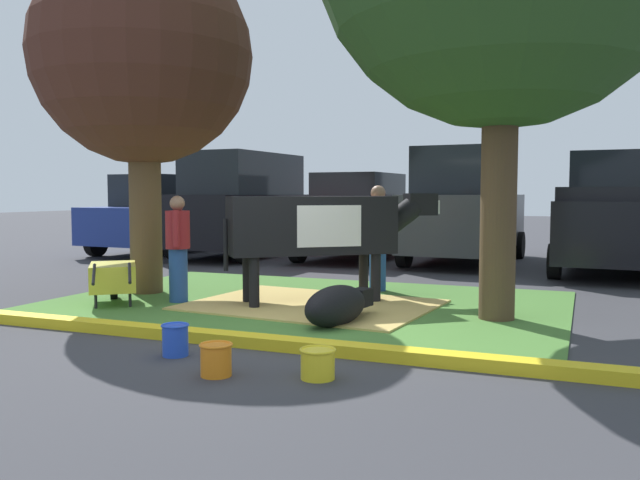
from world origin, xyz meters
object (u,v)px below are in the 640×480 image
(shade_tree_left, at_px, (143,57))
(pickup_truck_black, at_px, (618,215))
(bucket_blue, at_px, (175,339))
(suv_black, at_px, (244,205))
(suv_dark_grey, at_px, (466,206))
(bucket_orange, at_px, (216,359))
(sedan_blue, at_px, (162,215))
(person_visitor_near, at_px, (178,246))
(wheelbarrow, at_px, (113,278))
(person_handler, at_px, (378,235))
(bucket_yellow, at_px, (318,363))
(calf_lying, at_px, (337,306))
(hatchback_white, at_px, (359,217))
(cow_holstein, at_px, (319,226))

(shade_tree_left, xyz_separation_m, pickup_truck_black, (6.88, 6.01, -2.50))
(shade_tree_left, relative_size, bucket_blue, 17.26)
(suv_black, distance_m, suv_dark_grey, 5.32)
(bucket_orange, distance_m, suv_black, 10.71)
(bucket_orange, bearing_deg, suv_black, 117.33)
(sedan_blue, bearing_deg, person_visitor_near, -52.85)
(wheelbarrow, bearing_deg, person_visitor_near, 33.15)
(shade_tree_left, xyz_separation_m, person_handler, (3.27, 1.53, -2.71))
(bucket_yellow, distance_m, suv_dark_grey, 9.86)
(person_handler, xyz_separation_m, sedan_blue, (-7.18, 4.36, 0.08))
(shade_tree_left, height_order, bucket_orange, shade_tree_left)
(shade_tree_left, xyz_separation_m, bucket_orange, (3.41, -3.60, -3.47))
(shade_tree_left, bearing_deg, wheelbarrow, -77.79)
(shade_tree_left, xyz_separation_m, calf_lying, (3.62, -1.22, -3.38))
(person_handler, height_order, sedan_blue, sedan_blue)
(bucket_yellow, bearing_deg, suv_dark_grey, 92.56)
(bucket_orange, bearing_deg, person_handler, 91.55)
(calf_lying, xyz_separation_m, person_visitor_near, (-2.64, 0.65, 0.57))
(calf_lying, bearing_deg, hatchback_white, 106.86)
(person_visitor_near, bearing_deg, bucket_blue, -56.36)
(bucket_orange, distance_m, hatchback_white, 10.23)
(person_visitor_near, bearing_deg, wheelbarrow, -146.85)
(hatchback_white, xyz_separation_m, suv_dark_grey, (2.49, 0.05, 0.29))
(cow_holstein, height_order, suv_black, suv_black)
(bucket_orange, height_order, pickup_truck_black, pickup_truck_black)
(bucket_yellow, distance_m, hatchback_white, 10.19)
(person_handler, distance_m, wheelbarrow, 4.02)
(bucket_yellow, bearing_deg, person_handler, 101.31)
(person_handler, xyz_separation_m, person_visitor_near, (-2.30, -2.10, -0.09))
(sedan_blue, bearing_deg, person_handler, -31.23)
(cow_holstein, distance_m, calf_lying, 1.76)
(calf_lying, distance_m, sedan_blue, 10.38)
(cow_holstein, distance_m, pickup_truck_black, 7.15)
(bucket_orange, height_order, suv_dark_grey, suv_dark_grey)
(bucket_orange, bearing_deg, wheelbarrow, 141.38)
(shade_tree_left, distance_m, bucket_yellow, 6.43)
(shade_tree_left, height_order, bucket_yellow, shade_tree_left)
(bucket_blue, xyz_separation_m, suv_black, (-4.17, 9.01, 1.11))
(shade_tree_left, bearing_deg, calf_lying, -18.61)
(shade_tree_left, height_order, suv_dark_grey, shade_tree_left)
(wheelbarrow, bearing_deg, bucket_yellow, -29.74)
(person_visitor_near, relative_size, bucket_yellow, 4.89)
(person_handler, bearing_deg, hatchback_white, 111.93)
(cow_holstein, relative_size, hatchback_white, 0.60)
(bucket_blue, relative_size, pickup_truck_black, 0.06)
(person_visitor_near, distance_m, suv_black, 6.91)
(person_visitor_near, xyz_separation_m, pickup_truck_black, (5.91, 6.58, 0.30))
(hatchback_white, bearing_deg, pickup_truck_black, -3.74)
(person_handler, height_order, suv_black, suv_black)
(calf_lying, relative_size, person_visitor_near, 0.88)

